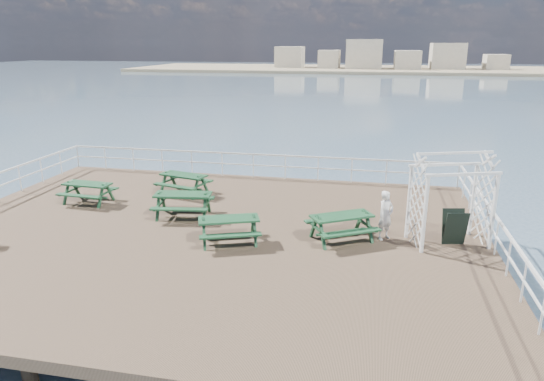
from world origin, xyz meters
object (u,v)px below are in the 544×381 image
Objects in this scene: person at (386,215)px; picnic_table_e at (229,225)px; picnic_table_a at (88,188)px; picnic_table_b at (184,180)px; picnic_table_d at (183,200)px; trellis_arbor at (450,204)px; picnic_table_c at (342,222)px.

picnic_table_e is at bearing 150.27° from person.
person reaches higher than picnic_table_e.
picnic_table_a is 0.84× the size of picnic_table_e.
picnic_table_d reaches higher than picnic_table_b.
trellis_arbor is (12.90, -1.35, 0.71)m from picnic_table_a.
trellis_arbor is (8.75, -0.63, 0.66)m from picnic_table_d.
picnic_table_c reaches higher than picnic_table_a.
picnic_table_d reaches higher than picnic_table_c.
picnic_table_e is at bearing 172.15° from trellis_arbor.
picnic_table_b is at bearing 33.47° from picnic_table_a.
picnic_table_d is (-5.58, 1.03, 0.02)m from picnic_table_c.
picnic_table_d is at bearing -6.50° from picnic_table_a.
trellis_arbor reaches higher than picnic_table_c.
person reaches higher than picnic_table_c.
picnic_table_d reaches higher than picnic_table_e.
picnic_table_d is 0.97× the size of picnic_table_e.
person is at bearing -3.78° from picnic_table_a.
picnic_table_c is (9.72, -1.75, 0.03)m from picnic_table_a.
picnic_table_b is at bearing 143.02° from trellis_arbor.
trellis_arbor is at bearing -43.18° from person.
picnic_table_e is 0.78× the size of trellis_arbor.
person is (7.89, -3.22, 0.19)m from picnic_table_b.
picnic_table_a is at bearing 128.26° from person.
picnic_table_c is 1.37m from person.
picnic_table_a is 11.13m from person.
picnic_table_b is 5.50m from picnic_table_e.
picnic_table_e is at bearing -39.80° from picnic_table_b.
picnic_table_d is (0.99, -2.55, 0.02)m from picnic_table_b.
person is at bearing -7.88° from picnic_table_b.
picnic_table_b is 1.02× the size of picnic_table_d.
picnic_table_e is (3.22, -4.45, -0.02)m from picnic_table_b.
picnic_table_e is 6.68m from trellis_arbor.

